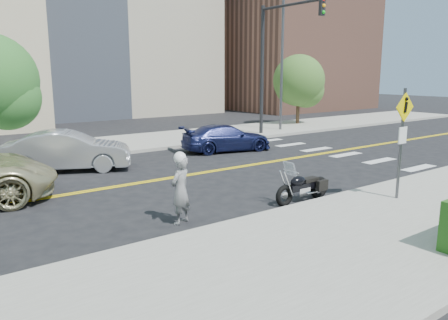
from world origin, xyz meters
name	(u,v)px	position (x,y,z in m)	size (l,w,h in m)	color
ground_plane	(154,181)	(0.00, 0.00, 0.00)	(120.00, 120.00, 0.00)	black
sidewalk_near	(330,250)	(0.00, -7.50, 0.07)	(60.00, 5.00, 0.15)	#9E9B91
sidewalk_far	(80,148)	(0.00, 7.50, 0.07)	(60.00, 5.00, 0.15)	#9E9B91
building_right	(290,48)	(26.00, 20.00, 6.00)	(14.00, 12.00, 12.00)	#8C5947
lamp_post	(282,62)	(12.00, 6.50, 4.15)	(0.16, 0.16, 8.00)	#4C4C51
traffic_light	(274,52)	(10.00, 5.08, 4.67)	(0.28, 4.50, 7.00)	black
pedestrian_sign	(402,133)	(4.20, -6.31, 1.96)	(0.78, 0.08, 3.00)	#4C4C51
motorcyclist	(180,188)	(-1.45, -4.17, 0.87)	(0.70, 0.60, 1.75)	#A7A7AC
motorcycle	(303,180)	(2.27, -4.60, 0.60)	(1.96, 0.60, 1.19)	black
parked_car_silver	(68,151)	(-1.80, 3.27, 0.74)	(1.56, 4.48, 1.48)	#9C9EA4
parked_car_blue	(227,138)	(5.35, 3.09, 0.61)	(1.70, 4.17, 1.21)	navy
tree_far_b	(299,81)	(15.19, 8.15, 3.04)	(3.45, 3.45, 4.77)	#382619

